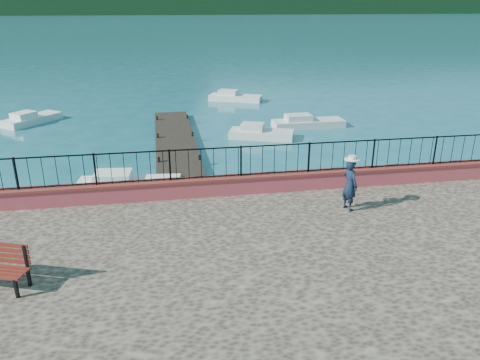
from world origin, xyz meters
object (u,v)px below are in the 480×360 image
object	(u,v)px
boat_0	(129,181)
boat_3	(32,117)
boat_1	(262,131)
boat_2	(308,120)
person	(350,185)
boat_4	(236,95)

from	to	relation	value
boat_0	boat_3	size ratio (longest dim) A/B	1.11
boat_1	boat_2	world-z (taller)	same
person	boat_4	size ratio (longest dim) A/B	0.40
boat_1	boat_4	size ratio (longest dim) A/B	0.88
person	boat_2	bearing A→B (deg)	-30.54
boat_2	boat_1	bearing A→B (deg)	-151.11
boat_2	boat_3	xyz separation A→B (m)	(-16.25, 3.84, 0.00)
boat_2	person	bearing A→B (deg)	-104.31
person	boat_1	distance (m)	12.21
boat_0	boat_4	size ratio (longest dim) A/B	1.02
person	boat_1	world-z (taller)	person
boat_0	boat_4	world-z (taller)	same
person	boat_1	xyz separation A→B (m)	(0.09, 12.11, -1.57)
boat_3	boat_4	bearing A→B (deg)	-32.16
boat_3	boat_2	bearing A→B (deg)	-64.67
boat_0	boat_4	xyz separation A→B (m)	(7.01, 16.81, 0.00)
boat_2	boat_4	distance (m)	8.97
boat_3	boat_1	bearing A→B (deg)	-74.96
boat_2	boat_4	world-z (taller)	same
boat_0	boat_1	distance (m)	9.34
boat_3	boat_4	xyz separation A→B (m)	(13.32, 4.64, 0.00)
boat_1	boat_3	size ratio (longest dim) A/B	0.96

